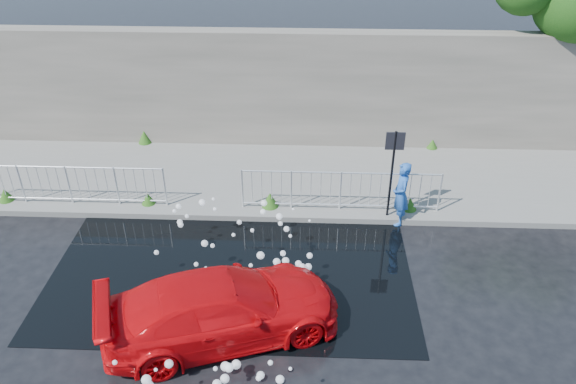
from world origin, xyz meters
name	(u,v)px	position (x,y,z in m)	size (l,w,h in m)	color
ground	(203,299)	(0.00, 0.00, 0.00)	(90.00, 90.00, 0.00)	black
pavement	(232,177)	(0.00, 5.00, 0.07)	(30.00, 4.00, 0.15)	slate
curb	(222,216)	(0.00, 3.00, 0.08)	(30.00, 0.25, 0.16)	slate
retaining_wall	(238,88)	(0.00, 7.20, 1.90)	(30.00, 0.60, 3.50)	#59544B
puddle	(232,269)	(0.50, 1.00, 0.01)	(8.00, 5.00, 0.01)	black
sign_post	(393,161)	(4.20, 3.10, 1.72)	(0.45, 0.06, 2.50)	black
railing_left	(69,184)	(-4.00, 3.35, 0.74)	(5.05, 0.05, 1.10)	silver
railing_right	(340,189)	(3.00, 3.35, 0.74)	(5.05, 0.05, 1.10)	silver
weeds	(220,177)	(-0.26, 4.53, 0.33)	(12.17, 3.93, 0.41)	#244F15
water_spray	(238,283)	(0.80, -0.19, 0.63)	(3.46, 5.42, 1.03)	white
red_car	(222,308)	(0.58, -0.95, 0.66)	(1.85, 4.55, 1.32)	red
person	(401,194)	(4.47, 3.00, 0.85)	(0.62, 0.41, 1.70)	#2459B4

